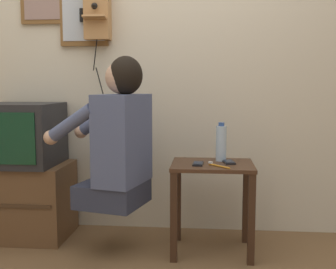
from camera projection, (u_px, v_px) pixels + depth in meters
wall_back at (156, 49)px, 2.93m from camera, size 6.80×0.05×2.55m
side_table at (212, 185)px, 2.56m from camera, size 0.49×0.40×0.55m
person at (118, 139)px, 2.50m from camera, size 0.61×0.52×0.89m
tv_stand at (21, 200)px, 2.86m from camera, size 0.65×0.45×0.50m
television at (21, 134)px, 2.79m from camera, size 0.48×0.48×0.41m
wall_phone_antique at (97, 11)px, 2.86m from camera, size 0.21×0.18×0.80m
cell_phone_held at (198, 164)px, 2.51m from camera, size 0.07×0.13×0.01m
cell_phone_spare at (229, 162)px, 2.56m from camera, size 0.08×0.13×0.01m
water_bottle at (221, 143)px, 2.62m from camera, size 0.07×0.07×0.24m
toothbrush at (218, 165)px, 2.45m from camera, size 0.12×0.13×0.02m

